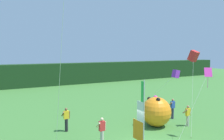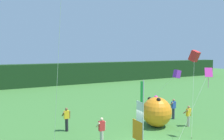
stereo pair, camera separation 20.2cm
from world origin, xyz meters
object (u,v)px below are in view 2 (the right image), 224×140
kite_purple_box_1 (177,74)px  person_far_right (189,115)px  banner_flag (140,119)px  inflatable_balloon (157,112)px  kite_red_box_3 (194,56)px  person_far_left (173,108)px  kite_magenta_diamond_4 (207,77)px  person_near_banner (102,130)px  person_mid_field (67,119)px

kite_purple_box_1 → person_far_right: bearing=-120.7°
banner_flag → person_far_right: size_ratio=2.62×
person_far_right → inflatable_balloon: inflatable_balloon is taller
kite_red_box_3 → person_far_left: bearing=116.0°
person_far_right → kite_magenta_diamond_4: kite_magenta_diamond_4 is taller
person_near_banner → person_far_left: 7.87m
person_near_banner → person_far_right: 7.29m
banner_flag → kite_magenta_diamond_4: 5.49m
person_far_right → kite_magenta_diamond_4: size_ratio=0.34×
person_mid_field → kite_purple_box_1: kite_purple_box_1 is taller
banner_flag → person_far_right: (6.09, 2.23, -1.17)m
person_far_left → kite_magenta_diamond_4: (-1.35, -4.33, 3.15)m
banner_flag → kite_purple_box_1: (8.13, 5.65, 1.61)m
person_far_left → kite_red_box_3: kite_red_box_3 is taller
person_near_banner → kite_purple_box_1: 10.27m
person_mid_field → kite_purple_box_1: bearing=0.3°
person_near_banner → person_far_left: size_ratio=0.97×
person_far_left → person_far_right: person_far_left is taller
banner_flag → person_far_right: banner_flag is taller
kite_purple_box_1 → kite_magenta_diamond_4: size_ratio=0.87×
banner_flag → inflatable_balloon: 5.27m
person_far_left → banner_flag: bearing=-146.7°
banner_flag → kite_magenta_diamond_4: kite_magenta_diamond_4 is taller
inflatable_balloon → kite_red_box_3: (3.20, -0.60, 4.22)m
person_mid_field → kite_magenta_diamond_4: kite_magenta_diamond_4 is taller
person_far_left → person_far_right: (-0.35, -1.99, -0.07)m
person_mid_field → person_far_right: bearing=-21.5°
inflatable_balloon → kite_purple_box_1: size_ratio=0.57×
banner_flag → person_near_banner: 2.86m
kite_magenta_diamond_4 → banner_flag: bearing=178.7°
person_far_right → inflatable_balloon: (-2.14, 1.15, 0.28)m
inflatable_balloon → kite_red_box_3: size_ratio=0.40×
inflatable_balloon → kite_magenta_diamond_4: bearing=-71.8°
person_far_left → kite_magenta_diamond_4: kite_magenta_diamond_4 is taller
kite_purple_box_1 → kite_magenta_diamond_4: 6.53m
kite_magenta_diamond_4 → person_near_banner: bearing=158.8°
person_mid_field → person_far_left: bearing=-8.8°
person_mid_field → inflatable_balloon: inflatable_balloon is taller
person_mid_field → inflatable_balloon: bearing=-19.2°
person_far_left → kite_magenta_diamond_4: bearing=-107.3°
inflatable_balloon → kite_magenta_diamond_4: kite_magenta_diamond_4 is taller
person_near_banner → person_far_right: size_ratio=1.04×
person_far_left → kite_magenta_diamond_4: size_ratio=0.37×
person_near_banner → person_mid_field: (-1.23, 3.26, 0.02)m
kite_magenta_diamond_4 → person_far_right: bearing=66.9°
person_mid_field → person_near_banner: bearing=-69.3°
kite_red_box_3 → kite_purple_box_1: bearing=71.2°
person_far_left → inflatable_balloon: (-2.49, -0.85, 0.21)m
banner_flag → kite_magenta_diamond_4: (5.09, -0.11, 2.05)m
banner_flag → inflatable_balloon: size_ratio=1.82×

